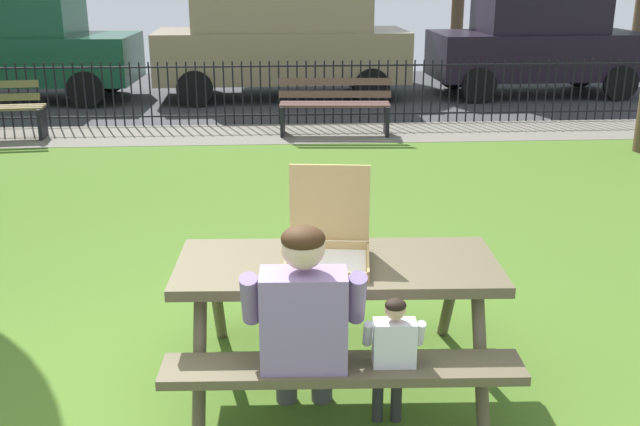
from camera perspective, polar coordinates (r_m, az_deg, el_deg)
ground at (r=5.99m, az=-8.61°, el=-4.75°), size 28.00×11.84×0.02m
cobblestone_walkway at (r=10.97m, az=-6.44°, el=6.06°), size 28.00×1.40×0.01m
street_asphalt at (r=14.63m, az=-5.80°, el=9.18°), size 28.00×6.04×0.01m
picnic_table_foreground at (r=4.19m, az=1.35°, el=-5.98°), size 1.86×1.55×0.79m
pizza_box_open at (r=4.12m, az=0.65°, el=-2.00°), size 0.51×0.54×0.51m
adult_at_table at (r=3.71m, az=-1.27°, el=-8.37°), size 0.62×0.60×1.19m
child_at_table at (r=3.78m, az=5.61°, el=-10.62°), size 0.31×0.30×0.81m
iron_fence_streetside at (r=11.57m, az=-6.38°, el=9.24°), size 20.57×0.03×0.98m
park_bench_center at (r=10.78m, az=1.14°, el=8.22°), size 1.62×0.56×0.85m
parked_car_left at (r=14.80m, az=-22.87°, el=11.92°), size 4.46×2.03×1.94m
parked_car_center at (r=14.00m, az=-2.99°, el=13.38°), size 4.65×2.05×2.08m
parked_car_right at (r=14.87m, az=16.44°, el=12.64°), size 3.95×1.93×1.98m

